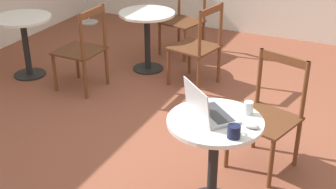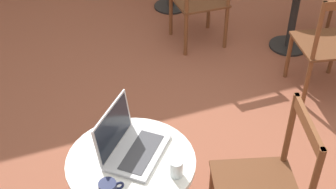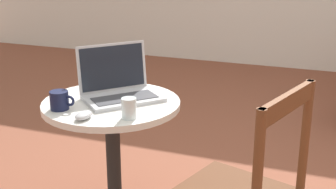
{
  "view_description": "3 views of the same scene",
  "coord_description": "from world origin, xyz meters",
  "px_view_note": "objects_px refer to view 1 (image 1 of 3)",
  "views": [
    {
      "loc": [
        -3.33,
        -1.41,
        2.24
      ],
      "look_at": [
        -0.3,
        0.02,
        0.6
      ],
      "focal_mm": 50.0,
      "sensor_mm": 36.0,
      "label": 1
    },
    {
      "loc": [
        -1.15,
        -2.14,
        2.4
      ],
      "look_at": [
        -0.35,
        -0.08,
        0.7
      ],
      "focal_mm": 50.0,
      "sensor_mm": 36.0,
      "label": 2
    },
    {
      "loc": [
        0.27,
        -2.39,
        1.43
      ],
      "look_at": [
        -0.58,
        -0.16,
        0.65
      ],
      "focal_mm": 50.0,
      "sensor_mm": 36.0,
      "label": 3
    }
  ],
  "objects_px": {
    "cafe_table_near": "(214,142)",
    "mouse": "(252,126)",
    "cafe_table_far": "(24,32)",
    "cafe_table_mid": "(147,27)",
    "chair_mid_right": "(184,20)",
    "laptop": "(208,110)",
    "chair_near_right": "(268,116)",
    "mug": "(234,131)",
    "drinking_glass": "(248,108)",
    "chair_mid_front": "(198,47)",
    "chair_far_front": "(83,50)"
  },
  "relations": [
    {
      "from": "cafe_table_near",
      "to": "mouse",
      "type": "bearing_deg",
      "value": -90.4
    },
    {
      "from": "cafe_table_far",
      "to": "cafe_table_mid",
      "type": "bearing_deg",
      "value": -57.47
    },
    {
      "from": "chair_mid_right",
      "to": "laptop",
      "type": "height_order",
      "value": "laptop"
    },
    {
      "from": "cafe_table_near",
      "to": "chair_near_right",
      "type": "relative_size",
      "value": 0.77
    },
    {
      "from": "cafe_table_near",
      "to": "chair_mid_right",
      "type": "distance_m",
      "value": 3.11
    },
    {
      "from": "mug",
      "to": "drinking_glass",
      "type": "bearing_deg",
      "value": 1.24
    },
    {
      "from": "chair_mid_front",
      "to": "drinking_glass",
      "type": "distance_m",
      "value": 2.05
    },
    {
      "from": "chair_far_front",
      "to": "chair_mid_right",
      "type": "bearing_deg",
      "value": -20.36
    },
    {
      "from": "chair_mid_right",
      "to": "chair_mid_front",
      "type": "height_order",
      "value": "same"
    },
    {
      "from": "cafe_table_mid",
      "to": "chair_near_right",
      "type": "height_order",
      "value": "chair_near_right"
    },
    {
      "from": "chair_near_right",
      "to": "laptop",
      "type": "xyz_separation_m",
      "value": [
        -0.67,
        0.27,
        0.31
      ]
    },
    {
      "from": "cafe_table_far",
      "to": "chair_mid_front",
      "type": "distance_m",
      "value": 1.99
    },
    {
      "from": "chair_far_front",
      "to": "chair_near_right",
      "type": "bearing_deg",
      "value": -105.4
    },
    {
      "from": "chair_near_right",
      "to": "drinking_glass",
      "type": "xyz_separation_m",
      "value": [
        -0.51,
        0.04,
        0.3
      ]
    },
    {
      "from": "mug",
      "to": "chair_far_front",
      "type": "bearing_deg",
      "value": 56.02
    },
    {
      "from": "chair_far_front",
      "to": "laptop",
      "type": "relative_size",
      "value": 2.11
    },
    {
      "from": "cafe_table_mid",
      "to": "mouse",
      "type": "relative_size",
      "value": 7.15
    },
    {
      "from": "chair_near_right",
      "to": "mug",
      "type": "distance_m",
      "value": 0.9
    },
    {
      "from": "cafe_table_far",
      "to": "mouse",
      "type": "xyz_separation_m",
      "value": [
        -1.31,
        -3.03,
        0.19
      ]
    },
    {
      "from": "cafe_table_near",
      "to": "chair_far_front",
      "type": "bearing_deg",
      "value": 56.83
    },
    {
      "from": "chair_far_front",
      "to": "cafe_table_far",
      "type": "bearing_deg",
      "value": 88.4
    },
    {
      "from": "cafe_table_near",
      "to": "chair_mid_front",
      "type": "bearing_deg",
      "value": 24.82
    },
    {
      "from": "chair_mid_front",
      "to": "laptop",
      "type": "bearing_deg",
      "value": -156.47
    },
    {
      "from": "cafe_table_near",
      "to": "chair_far_front",
      "type": "height_order",
      "value": "chair_far_front"
    },
    {
      "from": "chair_near_right",
      "to": "cafe_table_far",
      "type": "bearing_deg",
      "value": 78.24
    },
    {
      "from": "cafe_table_mid",
      "to": "mouse",
      "type": "height_order",
      "value": "mouse"
    },
    {
      "from": "cafe_table_near",
      "to": "mug",
      "type": "relative_size",
      "value": 5.95
    },
    {
      "from": "chair_mid_front",
      "to": "mouse",
      "type": "bearing_deg",
      "value": -149.36
    },
    {
      "from": "mouse",
      "to": "drinking_glass",
      "type": "bearing_deg",
      "value": 23.03
    },
    {
      "from": "cafe_table_far",
      "to": "mouse",
      "type": "distance_m",
      "value": 3.31
    },
    {
      "from": "chair_mid_front",
      "to": "drinking_glass",
      "type": "height_order",
      "value": "chair_mid_front"
    },
    {
      "from": "mouse",
      "to": "laptop",
      "type": "bearing_deg",
      "value": 86.61
    },
    {
      "from": "cafe_table_near",
      "to": "mug",
      "type": "distance_m",
      "value": 0.33
    },
    {
      "from": "cafe_table_far",
      "to": "chair_mid_right",
      "type": "xyz_separation_m",
      "value": [
        1.46,
        -1.36,
        -0.08
      ]
    },
    {
      "from": "chair_mid_right",
      "to": "chair_far_front",
      "type": "bearing_deg",
      "value": 159.64
    },
    {
      "from": "cafe_table_far",
      "to": "chair_mid_front",
      "type": "relative_size",
      "value": 0.77
    },
    {
      "from": "mouse",
      "to": "chair_near_right",
      "type": "bearing_deg",
      "value": 3.22
    },
    {
      "from": "mouse",
      "to": "drinking_glass",
      "type": "relative_size",
      "value": 1.11
    },
    {
      "from": "mug",
      "to": "drinking_glass",
      "type": "distance_m",
      "value": 0.34
    },
    {
      "from": "chair_near_right",
      "to": "chair_mid_right",
      "type": "xyz_separation_m",
      "value": [
        2.08,
        1.63,
        0.0
      ]
    },
    {
      "from": "cafe_table_far",
      "to": "chair_near_right",
      "type": "relative_size",
      "value": 0.77
    },
    {
      "from": "cafe_table_mid",
      "to": "mouse",
      "type": "distance_m",
      "value": 2.78
    },
    {
      "from": "laptop",
      "to": "cafe_table_mid",
      "type": "bearing_deg",
      "value": 36.76
    },
    {
      "from": "cafe_table_near",
      "to": "mouse",
      "type": "height_order",
      "value": "mouse"
    },
    {
      "from": "cafe_table_near",
      "to": "drinking_glass",
      "type": "bearing_deg",
      "value": -44.71
    },
    {
      "from": "chair_far_front",
      "to": "cafe_table_mid",
      "type": "bearing_deg",
      "value": -25.77
    },
    {
      "from": "cafe_table_mid",
      "to": "drinking_glass",
      "type": "distance_m",
      "value": 2.6
    },
    {
      "from": "cafe_table_near",
      "to": "chair_near_right",
      "type": "xyz_separation_m",
      "value": [
        0.69,
        -0.21,
        -0.08
      ]
    },
    {
      "from": "mug",
      "to": "cafe_table_near",
      "type": "bearing_deg",
      "value": 48.11
    },
    {
      "from": "cafe_table_near",
      "to": "chair_mid_right",
      "type": "xyz_separation_m",
      "value": [
        2.77,
        1.42,
        -0.08
      ]
    }
  ]
}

